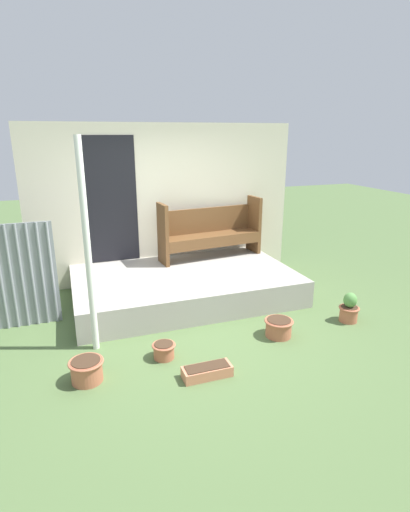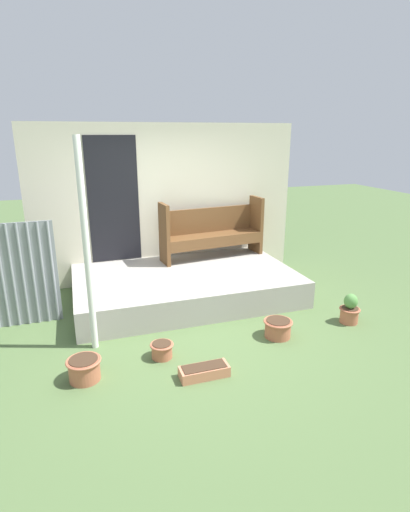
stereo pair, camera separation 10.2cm
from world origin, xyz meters
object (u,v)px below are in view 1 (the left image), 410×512
at_px(flower_pot_middle, 164,350).
at_px(flower_pot_right, 279,327).
at_px(flower_pot_far_right, 349,309).
at_px(planter_box_rect, 207,371).
at_px(support_post, 88,250).
at_px(bench, 210,229).
at_px(flower_pot_left, 87,370).

bearing_deg(flower_pot_middle, flower_pot_right, 0.60).
xyz_separation_m(flower_pot_far_right, planter_box_rect, (-2.24, -0.57, -0.12)).
relative_size(flower_pot_middle, planter_box_rect, 0.52).
bearing_deg(planter_box_rect, flower_pot_middle, 123.70).
bearing_deg(flower_pot_middle, support_post, 145.71).
bearing_deg(flower_pot_right, flower_pot_middle, -179.40).
relative_size(bench, planter_box_rect, 3.45).
xyz_separation_m(bench, flower_pot_far_right, (1.19, -2.19, -0.70)).
bearing_deg(support_post, flower_pot_left, -102.61).
height_order(bench, flower_pot_far_right, bench).
bearing_deg(planter_box_rect, bench, 69.16).
xyz_separation_m(flower_pot_middle, flower_pot_right, (1.48, 0.02, 0.02)).
height_order(support_post, planter_box_rect, support_post).
bearing_deg(flower_pot_right, flower_pot_far_right, 2.37).
height_order(flower_pot_middle, flower_pot_far_right, flower_pot_far_right).
bearing_deg(flower_pot_left, flower_pot_middle, 10.98).
height_order(support_post, flower_pot_middle, support_post).
relative_size(flower_pot_left, flower_pot_far_right, 0.87).
bearing_deg(bench, support_post, -145.76).
xyz_separation_m(support_post, planter_box_rect, (1.04, -0.99, -1.15)).
bearing_deg(flower_pot_middle, flower_pot_far_right, 1.36).
bearing_deg(flower_pot_left, support_post, 77.39).
height_order(flower_pot_right, flower_pot_far_right, flower_pot_far_right).
xyz_separation_m(support_post, flower_pot_left, (-0.14, -0.65, -1.08)).
distance_m(bench, flower_pot_left, 3.37).
relative_size(support_post, flower_pot_left, 6.77).
xyz_separation_m(bench, flower_pot_right, (0.09, -2.23, -0.76)).
bearing_deg(flower_pot_left, bench, 47.21).
relative_size(support_post, flower_pot_far_right, 5.92).
distance_m(support_post, bench, 2.76).
relative_size(flower_pot_right, flower_pot_far_right, 0.89).
bearing_deg(flower_pot_middle, flower_pot_left, -169.02).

